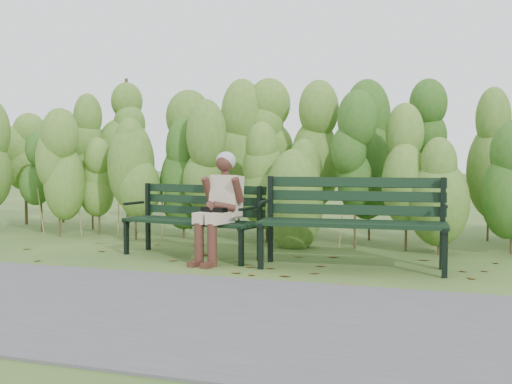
% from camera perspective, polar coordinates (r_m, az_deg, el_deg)
% --- Properties ---
extents(ground, '(80.00, 80.00, 0.00)m').
position_cam_1_polar(ground, '(6.63, -0.95, -6.65)').
color(ground, '#2F4F1F').
extents(footpath, '(60.00, 2.50, 0.01)m').
position_cam_1_polar(footpath, '(4.65, -10.06, -10.93)').
color(footpath, '#474749').
rests_on(footpath, ground).
extents(hedge_band, '(11.04, 1.67, 2.42)m').
position_cam_1_polar(hedge_band, '(8.31, 3.27, 4.06)').
color(hedge_band, '#47381E').
rests_on(hedge_band, ground).
extents(leaf_litter, '(5.82, 2.28, 0.01)m').
position_cam_1_polar(leaf_litter, '(6.54, -2.72, -6.77)').
color(leaf_litter, brown).
rests_on(leaf_litter, ground).
extents(bench_left, '(1.73, 0.85, 0.83)m').
position_cam_1_polar(bench_left, '(6.96, -5.82, -2.13)').
color(bench_left, black).
rests_on(bench_left, ground).
extents(bench_right, '(1.93, 0.75, 0.94)m').
position_cam_1_polar(bench_right, '(6.29, 9.18, -2.12)').
color(bench_right, black).
rests_on(bench_right, ground).
extents(seated_woman, '(0.50, 0.74, 1.21)m').
position_cam_1_polar(seated_woman, '(6.55, -3.44, -0.75)').
color(seated_woman, tan).
rests_on(seated_woman, ground).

